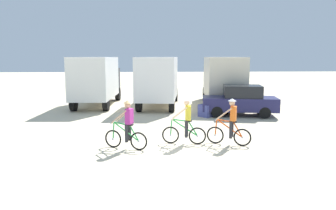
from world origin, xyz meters
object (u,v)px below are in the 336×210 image
box_truck_white_box (97,79)px  sedan_parked (240,101)px  box_truck_cream_rv (223,78)px  cyclist_near_camera (230,124)px  cyclist_orange_shirt (127,127)px  box_truck_avon_van (159,79)px  supply_crate (206,111)px  cyclist_cowboy_hat (185,123)px

box_truck_white_box → sedan_parked: 9.91m
box_truck_cream_rv → cyclist_near_camera: size_ratio=3.81×
cyclist_orange_shirt → cyclist_near_camera: 3.95m
box_truck_avon_van → supply_crate: 4.99m
cyclist_near_camera → box_truck_white_box: bearing=122.8°
cyclist_orange_shirt → supply_crate: (4.00, 6.31, -0.50)m
cyclist_cowboy_hat → box_truck_white_box: bearing=116.2°
cyclist_cowboy_hat → cyclist_near_camera: 1.73m
cyclist_orange_shirt → box_truck_white_box: bearing=104.6°
sedan_parked → supply_crate: bearing=-174.0°
box_truck_white_box → cyclist_cowboy_hat: (5.06, -10.28, -1.03)m
box_truck_white_box → cyclist_near_camera: size_ratio=3.76×
box_truck_white_box → box_truck_cream_rv: same height
box_truck_white_box → box_truck_avon_van: 4.29m
box_truck_cream_rv → supply_crate: bearing=-113.2°
supply_crate → box_truck_cream_rv: bearing=66.8°
box_truck_cream_rv → box_truck_avon_van: bearing=-173.7°
cyclist_orange_shirt → cyclist_near_camera: (3.93, 0.36, 0.00)m
cyclist_orange_shirt → sedan_parked: bearing=47.3°
box_truck_white_box → cyclist_near_camera: 12.54m
cyclist_near_camera → cyclist_cowboy_hat: bearing=172.4°
cyclist_orange_shirt → box_truck_cream_rv: bearing=61.2°
box_truck_cream_rv → sedan_parked: bearing=-88.7°
box_truck_white_box → sedan_parked: bearing=-26.1°
box_truck_white_box → cyclist_orange_shirt: bearing=-75.4°
sedan_parked → supply_crate: 2.10m
box_truck_cream_rv → cyclist_near_camera: 10.68m
cyclist_cowboy_hat → cyclist_near_camera: same height
box_truck_avon_van → box_truck_cream_rv: 4.54m
cyclist_orange_shirt → supply_crate: 7.49m
box_truck_avon_van → cyclist_orange_shirt: size_ratio=3.83×
cyclist_near_camera → supply_crate: size_ratio=2.61×
cyclist_orange_shirt → cyclist_cowboy_hat: size_ratio=1.00×
cyclist_near_camera → supply_crate: cyclist_near_camera is taller
box_truck_white_box → supply_crate: box_truck_white_box is taller
box_truck_avon_van → supply_crate: bearing=-57.0°
sedan_parked → cyclist_cowboy_hat: 7.05m
box_truck_avon_van → cyclist_near_camera: (2.52, -9.94, -1.03)m
box_truck_cream_rv → sedan_parked: box_truck_cream_rv is taller
cyclist_orange_shirt → cyclist_near_camera: same height
cyclist_cowboy_hat → cyclist_orange_shirt: bearing=-165.3°
box_truck_cream_rv → supply_crate: size_ratio=9.96×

